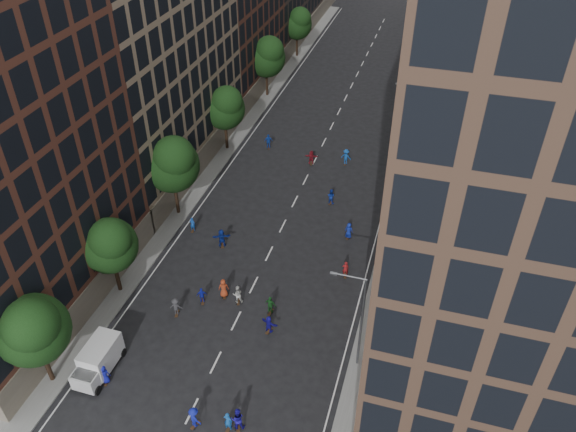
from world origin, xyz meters
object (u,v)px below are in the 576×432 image
object	(u,v)px
streetlamp_far	(411,116)
cargo_van	(98,360)
streetlamp_near	(359,318)
skater_1	(228,421)
skater_2	(238,419)
skater_0	(104,375)

from	to	relation	value
streetlamp_far	cargo_van	size ratio (longest dim) A/B	2.01
streetlamp_near	skater_1	bearing A→B (deg)	-132.18
streetlamp_far	cargo_van	distance (m)	43.54
skater_2	streetlamp_near	bearing A→B (deg)	-148.77
cargo_van	skater_2	size ratio (longest dim) A/B	2.32
skater_0	skater_1	distance (m)	10.32
skater_1	cargo_van	bearing A→B (deg)	-4.49
cargo_van	skater_0	bearing A→B (deg)	-40.15
cargo_van	skater_1	world-z (taller)	cargo_van
skater_1	skater_2	world-z (taller)	skater_2
streetlamp_near	skater_1	size ratio (longest dim) A/B	5.18
cargo_van	skater_1	distance (m)	11.40
streetlamp_near	skater_1	distance (m)	11.68
cargo_van	skater_2	distance (m)	11.94
streetlamp_near	skater_0	xyz separation A→B (m)	(-17.57, -7.02, -4.31)
streetlamp_near	streetlamp_far	world-z (taller)	same
skater_0	skater_1	size ratio (longest dim) A/B	0.98
cargo_van	skater_1	bearing A→B (deg)	-9.14
cargo_van	skater_0	size ratio (longest dim) A/B	2.64
cargo_van	skater_0	xyz separation A→B (m)	(0.97, -0.82, -0.41)
streetlamp_far	skater_0	size ratio (longest dim) A/B	5.31
streetlamp_far	skater_2	world-z (taller)	streetlamp_far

